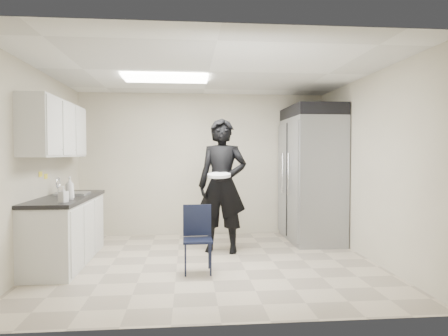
{
  "coord_description": "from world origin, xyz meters",
  "views": [
    {
      "loc": [
        -0.29,
        -5.4,
        1.49
      ],
      "look_at": [
        0.22,
        0.2,
        1.29
      ],
      "focal_mm": 32.0,
      "sensor_mm": 36.0,
      "label": 1
    }
  ],
  "objects": [
    {
      "name": "faucet",
      "position": [
        -2.13,
        0.45,
        1.02
      ],
      "size": [
        0.02,
        0.02,
        0.24
      ],
      "primitive_type": "cylinder",
      "color": "silver",
      "rests_on": "countertop"
    },
    {
      "name": "floor",
      "position": [
        0.0,
        0.0,
        0.0
      ],
      "size": [
        4.5,
        4.5,
        0.0
      ],
      "primitive_type": "plane",
      "color": "#B8A890",
      "rests_on": "ground"
    },
    {
      "name": "commercial_fridge",
      "position": [
        1.83,
        1.27,
        1.05
      ],
      "size": [
        0.8,
        1.35,
        2.1
      ],
      "primitive_type": "cube",
      "color": "gray",
      "rests_on": "floor"
    },
    {
      "name": "sink",
      "position": [
        -1.93,
        0.45,
        0.87
      ],
      "size": [
        0.42,
        0.4,
        0.14
      ],
      "primitive_type": "cube",
      "color": "gray",
      "rests_on": "countertop"
    },
    {
      "name": "soap_bottle_b",
      "position": [
        -1.78,
        -0.49,
        1.01
      ],
      "size": [
        0.12,
        0.12,
        0.2
      ],
      "primitive_type": "imported",
      "rotation": [
        0.0,
        0.0,
        -0.45
      ],
      "color": "#B3B3BF",
      "rests_on": "countertop"
    },
    {
      "name": "ceiling_panel",
      "position": [
        -0.6,
        0.4,
        2.57
      ],
      "size": [
        1.2,
        0.6,
        0.02
      ],
      "primitive_type": "cube",
      "color": "white",
      "rests_on": "ceiling"
    },
    {
      "name": "notice_sticker_left",
      "position": [
        -2.24,
        0.1,
        1.22
      ],
      "size": [
        0.0,
        0.12,
        0.07
      ],
      "primitive_type": "cube",
      "color": "yellow",
      "rests_on": "left_wall"
    },
    {
      "name": "folding_chair",
      "position": [
        -0.17,
        -0.44,
        0.41
      ],
      "size": [
        0.37,
        0.37,
        0.81
      ],
      "primitive_type": "cube",
      "rotation": [
        0.0,
        0.0,
        0.01
      ],
      "color": "black",
      "rests_on": "floor"
    },
    {
      "name": "upper_cabinets",
      "position": [
        -2.08,
        0.2,
        1.83
      ],
      "size": [
        0.35,
        1.8,
        0.75
      ],
      "primitive_type": "cube",
      "color": "silver",
      "rests_on": "left_wall"
    },
    {
      "name": "bucket_lid",
      "position": [
        0.16,
        0.36,
        1.18
      ],
      "size": [
        0.42,
        0.42,
        0.04
      ],
      "primitive_type": "cylinder",
      "rotation": [
        0.0,
        0.0,
        -0.27
      ],
      "color": "silver",
      "rests_on": "man_tuxedo"
    },
    {
      "name": "towel_dispenser",
      "position": [
        -2.14,
        1.35,
        1.62
      ],
      "size": [
        0.22,
        0.3,
        0.35
      ],
      "primitive_type": "cube",
      "color": "black",
      "rests_on": "left_wall"
    },
    {
      "name": "notice_sticker_right",
      "position": [
        -2.24,
        0.3,
        1.18
      ],
      "size": [
        0.0,
        0.12,
        0.07
      ],
      "primitive_type": "cube",
      "color": "yellow",
      "rests_on": "left_wall"
    },
    {
      "name": "soap_bottle_a",
      "position": [
        -1.78,
        -0.21,
        1.06
      ],
      "size": [
        0.12,
        0.12,
        0.29
      ],
      "primitive_type": "imported",
      "rotation": [
        0.0,
        0.0,
        0.06
      ],
      "color": "white",
      "rests_on": "countertop"
    },
    {
      "name": "ceiling",
      "position": [
        0.0,
        0.0,
        2.6
      ],
      "size": [
        4.5,
        4.5,
        0.0
      ],
      "primitive_type": "plane",
      "rotation": [
        3.14,
        0.0,
        0.0
      ],
      "color": "silver",
      "rests_on": "back_wall"
    },
    {
      "name": "fridge_compressor",
      "position": [
        1.83,
        1.27,
        2.2
      ],
      "size": [
        0.8,
        1.35,
        0.2
      ],
      "primitive_type": "cube",
      "color": "black",
      "rests_on": "commercial_fridge"
    },
    {
      "name": "lower_counter",
      "position": [
        -1.95,
        0.2,
        0.43
      ],
      "size": [
        0.6,
        1.9,
        0.86
      ],
      "primitive_type": "cube",
      "color": "silver",
      "rests_on": "floor"
    },
    {
      "name": "right_wall",
      "position": [
        2.25,
        0.0,
        1.3
      ],
      "size": [
        0.0,
        4.0,
        4.0
      ],
      "primitive_type": "plane",
      "rotation": [
        1.57,
        0.0,
        -1.57
      ],
      "color": "beige",
      "rests_on": "floor"
    },
    {
      "name": "left_wall",
      "position": [
        -2.25,
        0.0,
        1.3
      ],
      "size": [
        0.0,
        4.0,
        4.0
      ],
      "primitive_type": "plane",
      "rotation": [
        1.57,
        0.0,
        1.57
      ],
      "color": "beige",
      "rests_on": "floor"
    },
    {
      "name": "back_wall",
      "position": [
        0.0,
        2.0,
        1.3
      ],
      "size": [
        4.5,
        0.0,
        4.5
      ],
      "primitive_type": "plane",
      "rotation": [
        1.57,
        0.0,
        0.0
      ],
      "color": "beige",
      "rests_on": "floor"
    },
    {
      "name": "countertop",
      "position": [
        -1.95,
        0.2,
        0.89
      ],
      "size": [
        0.64,
        1.95,
        0.05
      ],
      "primitive_type": "cube",
      "color": "black",
      "rests_on": "lower_counter"
    },
    {
      "name": "man_tuxedo",
      "position": [
        0.23,
        0.61,
        1.01
      ],
      "size": [
        0.85,
        0.67,
        2.02
      ],
      "primitive_type": "imported",
      "rotation": [
        0.0,
        0.0,
        -0.27
      ],
      "color": "black",
      "rests_on": "floor"
    }
  ]
}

